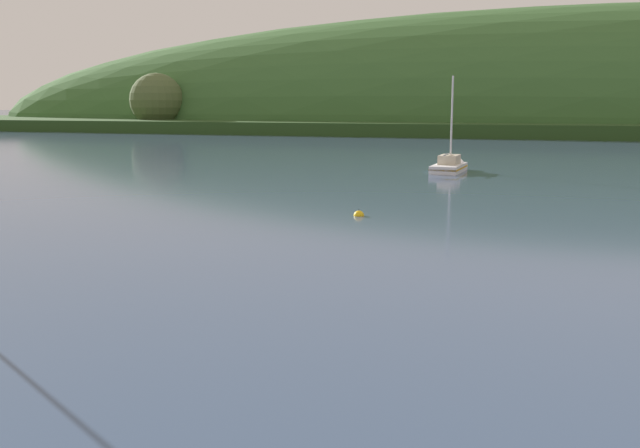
# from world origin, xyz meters

# --- Properties ---
(far_shoreline_hill) EXTENTS (479.53, 129.12, 65.22)m
(far_shoreline_hill) POSITION_xyz_m (28.73, 197.16, 0.10)
(far_shoreline_hill) COLOR #27431B
(far_shoreline_hill) RESTS_ON ground
(sailboat_midwater_white) EXTENTS (3.96, 8.34, 11.48)m
(sailboat_midwater_white) POSITION_xyz_m (2.98, 75.44, 0.39)
(sailboat_midwater_white) COLOR white
(sailboat_midwater_white) RESTS_ON ground
(mooring_buoy_foreground) EXTENTS (0.70, 0.70, 0.78)m
(mooring_buoy_foreground) POSITION_xyz_m (-1.62, 42.56, 0.00)
(mooring_buoy_foreground) COLOR yellow
(mooring_buoy_foreground) RESTS_ON ground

